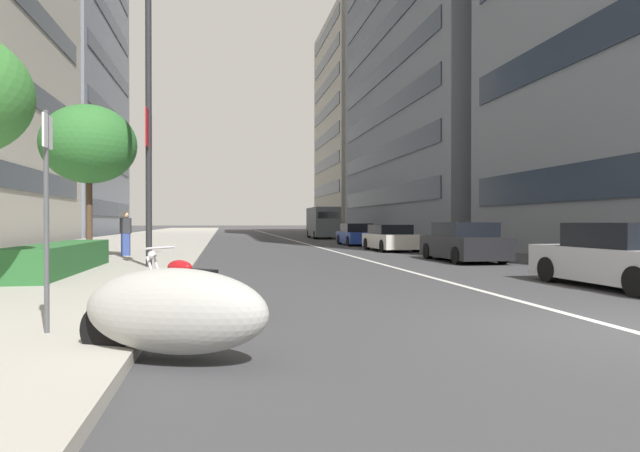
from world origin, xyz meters
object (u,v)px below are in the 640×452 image
object	(u,v)px
car_mid_block_traffic	(390,238)
street_lamp_with_banners	(158,84)
pedestrian_on_plaza	(126,234)
delivery_van_ahead	(323,222)
car_approaching_light	(357,235)
car_following_behind	(621,258)
parking_sign_by_curb	(47,200)
car_lead_in_lane	(463,243)
street_tree_near_plaza_corner	(89,145)
motorcycle_nearest_camera	(173,311)
motorcycle_by_sign_pole	(187,291)

from	to	relation	value
car_mid_block_traffic	street_lamp_with_banners	world-z (taller)	street_lamp_with_banners
car_mid_block_traffic	pedestrian_on_plaza	world-z (taller)	pedestrian_on_plaza
delivery_van_ahead	street_lamp_with_banners	xyz separation A→B (m)	(-29.65, 10.55, 4.14)
car_approaching_light	street_lamp_with_banners	world-z (taller)	street_lamp_with_banners
car_following_behind	car_mid_block_traffic	distance (m)	15.51
street_lamp_with_banners	car_following_behind	bearing A→B (deg)	-119.30
car_mid_block_traffic	car_approaching_light	xyz separation A→B (m)	(6.43, 0.12, 0.00)
delivery_van_ahead	street_lamp_with_banners	distance (m)	31.75
car_approaching_light	parking_sign_by_curb	world-z (taller)	parking_sign_by_curb
car_lead_in_lane	pedestrian_on_plaza	size ratio (longest dim) A/B	2.51
car_mid_block_traffic	pedestrian_on_plaza	bearing A→B (deg)	107.74
pedestrian_on_plaza	car_approaching_light	bearing A→B (deg)	130.70
car_mid_block_traffic	street_tree_near_plaza_corner	world-z (taller)	street_tree_near_plaza_corner
car_mid_block_traffic	car_approaching_light	bearing A→B (deg)	0.11
car_mid_block_traffic	delivery_van_ahead	bearing A→B (deg)	-1.78
car_lead_in_lane	car_mid_block_traffic	world-z (taller)	car_lead_in_lane
parking_sign_by_curb	street_lamp_with_banners	size ratio (longest dim) A/B	0.28
car_approaching_light	parking_sign_by_curb	size ratio (longest dim) A/B	1.56
delivery_van_ahead	parking_sign_by_curb	bearing A→B (deg)	166.30
car_following_behind	street_lamp_with_banners	world-z (taller)	street_lamp_with_banners
motorcycle_nearest_camera	car_following_behind	size ratio (longest dim) A/B	0.53
car_approaching_light	parking_sign_by_curb	distance (m)	27.57
motorcycle_nearest_camera	car_lead_in_lane	bearing A→B (deg)	-101.40
delivery_van_ahead	street_tree_near_plaza_corner	size ratio (longest dim) A/B	1.14
motorcycle_by_sign_pole	delivery_van_ahead	size ratio (longest dim) A/B	0.27
motorcycle_nearest_camera	parking_sign_by_curb	bearing A→B (deg)	-10.62
motorcycle_by_sign_pole	car_following_behind	distance (m)	9.51
car_approaching_light	street_tree_near_plaza_corner	xyz separation A→B (m)	(-12.29, 12.96, 3.59)
car_following_behind	street_lamp_with_banners	size ratio (longest dim) A/B	0.45
car_lead_in_lane	car_mid_block_traffic	distance (m)	7.38
motorcycle_by_sign_pole	car_approaching_light	size ratio (longest dim) A/B	0.41
car_mid_block_traffic	car_approaching_light	world-z (taller)	car_approaching_light
motorcycle_nearest_camera	motorcycle_by_sign_pole	distance (m)	2.70
motorcycle_nearest_camera	delivery_van_ahead	size ratio (longest dim) A/B	0.35
car_following_behind	car_approaching_light	world-z (taller)	car_following_behind
parking_sign_by_curb	street_tree_near_plaza_corner	bearing A→B (deg)	11.19
motorcycle_by_sign_pole	delivery_van_ahead	bearing A→B (deg)	-65.88
delivery_van_ahead	car_approaching_light	bearing A→B (deg)	179.93
motorcycle_nearest_camera	street_tree_near_plaza_corner	world-z (taller)	street_tree_near_plaza_corner
car_mid_block_traffic	street_lamp_with_banners	distance (m)	14.87
car_lead_in_lane	car_approaching_light	world-z (taller)	car_lead_in_lane
car_lead_in_lane	parking_sign_by_curb	xyz separation A→B (m)	(-11.74, 10.94, 1.06)
motorcycle_nearest_camera	car_approaching_light	bearing A→B (deg)	-83.51
motorcycle_by_sign_pole	parking_sign_by_curb	distance (m)	2.58
delivery_van_ahead	parking_sign_by_curb	xyz separation A→B (m)	(-39.22, 10.74, 0.29)
motorcycle_by_sign_pole	car_lead_in_lane	world-z (taller)	car_lead_in_lane
motorcycle_by_sign_pole	street_lamp_with_banners	distance (m)	9.60
parking_sign_by_curb	car_following_behind	bearing A→B (deg)	-71.64
car_mid_block_traffic	street_tree_near_plaza_corner	xyz separation A→B (m)	(-5.86, 13.08, 3.59)
motorcycle_by_sign_pole	car_lead_in_lane	distance (m)	13.84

